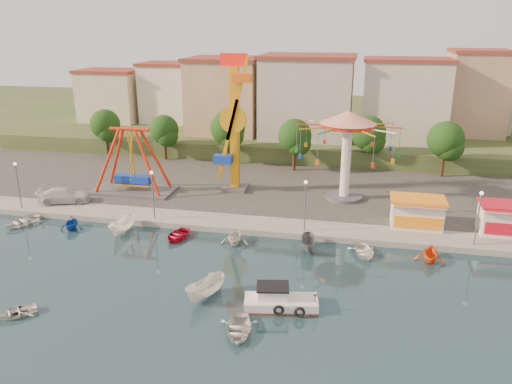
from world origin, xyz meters
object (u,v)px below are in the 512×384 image
(kamikaze_tower, at_px, (235,127))
(cabin_motorboat, at_px, (279,302))
(wave_swinger, at_px, (347,136))
(van, at_px, (64,195))
(skiff, at_px, (206,289))
(pirate_ship_ride, at_px, (132,162))
(rowboat_a, at_px, (238,329))

(kamikaze_tower, distance_m, cabin_motorboat, 27.61)
(wave_swinger, height_order, van, wave_swinger)
(kamikaze_tower, height_order, wave_swinger, kamikaze_tower)
(skiff, bearing_deg, pirate_ship_ride, 150.47)
(pirate_ship_ride, xyz_separation_m, van, (-6.16, -5.35, -2.95))
(cabin_motorboat, bearing_deg, skiff, 167.51)
(pirate_ship_ride, distance_m, kamikaze_tower, 13.28)
(pirate_ship_ride, distance_m, cabin_motorboat, 30.96)
(skiff, bearing_deg, van, 167.76)
(wave_swinger, distance_m, skiff, 27.03)
(rowboat_a, bearing_deg, kamikaze_tower, 94.66)
(pirate_ship_ride, bearing_deg, cabin_motorboat, -44.81)
(cabin_motorboat, relative_size, van, 0.99)
(pirate_ship_ride, relative_size, wave_swinger, 0.86)
(skiff, height_order, van, van)
(wave_swinger, height_order, skiff, wave_swinger)
(pirate_ship_ride, xyz_separation_m, skiff, (15.99, -21.43, -3.59))
(cabin_motorboat, xyz_separation_m, rowboat_a, (-2.22, -3.79, -0.13))
(kamikaze_tower, height_order, van, kamikaze_tower)
(van, bearing_deg, pirate_ship_ride, -68.16)
(van, bearing_deg, rowboat_a, -147.12)
(pirate_ship_ride, height_order, skiff, pirate_ship_ride)
(wave_swinger, xyz_separation_m, skiff, (-9.50, -24.20, -7.39))
(pirate_ship_ride, bearing_deg, wave_swinger, 6.19)
(pirate_ship_ride, relative_size, van, 1.72)
(kamikaze_tower, relative_size, cabin_motorboat, 2.87)
(rowboat_a, distance_m, skiff, 5.39)
(pirate_ship_ride, bearing_deg, skiff, -53.27)
(rowboat_a, bearing_deg, pirate_ship_ride, 117.78)
(kamikaze_tower, bearing_deg, skiff, -81.28)
(pirate_ship_ride, relative_size, cabin_motorboat, 1.74)
(kamikaze_tower, relative_size, rowboat_a, 4.44)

